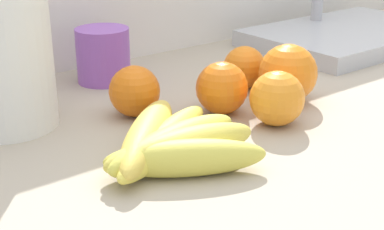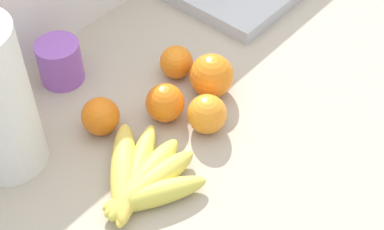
{
  "view_description": "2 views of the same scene",
  "coord_description": "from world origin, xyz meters",
  "px_view_note": "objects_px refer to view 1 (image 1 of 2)",
  "views": [
    {
      "loc": [
        -0.61,
        -0.47,
        1.18
      ],
      "look_at": [
        -0.25,
        -0.0,
        0.94
      ],
      "focal_mm": 52.12,
      "sensor_mm": 36.0,
      "label": 1
    },
    {
      "loc": [
        -0.66,
        -0.45,
        1.69
      ],
      "look_at": [
        -0.17,
        -0.02,
        0.99
      ],
      "focal_mm": 54.51,
      "sensor_mm": 36.0,
      "label": 2
    }
  ],
  "objects_px": {
    "orange_center": "(277,98)",
    "orange_back_left": "(244,67)",
    "banana_bunch": "(170,144)",
    "orange_front": "(222,88)",
    "orange_back_right": "(288,73)",
    "orange_right": "(134,91)",
    "sink_basin": "(349,34)",
    "mug": "(103,55)"
  },
  "relations": [
    {
      "from": "orange_center",
      "to": "orange_back_left",
      "type": "xyz_separation_m",
      "value": [
        0.07,
        0.13,
        -0.0
      ]
    },
    {
      "from": "banana_bunch",
      "to": "orange_front",
      "type": "relative_size",
      "value": 3.09
    },
    {
      "from": "banana_bunch",
      "to": "orange_back_right",
      "type": "relative_size",
      "value": 2.63
    },
    {
      "from": "orange_right",
      "to": "orange_front",
      "type": "relative_size",
      "value": 0.97
    },
    {
      "from": "orange_back_right",
      "to": "orange_back_left",
      "type": "height_order",
      "value": "orange_back_right"
    },
    {
      "from": "orange_back_left",
      "to": "orange_front",
      "type": "bearing_deg",
      "value": -148.44
    },
    {
      "from": "orange_back_left",
      "to": "sink_basin",
      "type": "bearing_deg",
      "value": 12.35
    },
    {
      "from": "orange_front",
      "to": "orange_back_left",
      "type": "relative_size",
      "value": 1.09
    },
    {
      "from": "orange_back_right",
      "to": "sink_basin",
      "type": "distance_m",
      "value": 0.39
    },
    {
      "from": "orange_back_right",
      "to": "banana_bunch",
      "type": "bearing_deg",
      "value": -167.48
    },
    {
      "from": "orange_back_left",
      "to": "mug",
      "type": "bearing_deg",
      "value": 133.58
    },
    {
      "from": "orange_back_left",
      "to": "mug",
      "type": "height_order",
      "value": "mug"
    },
    {
      "from": "sink_basin",
      "to": "mug",
      "type": "bearing_deg",
      "value": 171.01
    },
    {
      "from": "banana_bunch",
      "to": "orange_back_left",
      "type": "distance_m",
      "value": 0.28
    },
    {
      "from": "orange_back_right",
      "to": "orange_front",
      "type": "bearing_deg",
      "value": 167.73
    },
    {
      "from": "orange_center",
      "to": "orange_front",
      "type": "height_order",
      "value": "same"
    },
    {
      "from": "orange_center",
      "to": "orange_front",
      "type": "relative_size",
      "value": 1.0
    },
    {
      "from": "orange_center",
      "to": "mug",
      "type": "xyz_separation_m",
      "value": [
        -0.08,
        0.29,
        0.01
      ]
    },
    {
      "from": "sink_basin",
      "to": "mug",
      "type": "height_order",
      "value": "sink_basin"
    },
    {
      "from": "orange_right",
      "to": "orange_back_left",
      "type": "xyz_separation_m",
      "value": [
        0.19,
        -0.0,
        -0.0
      ]
    },
    {
      "from": "orange_front",
      "to": "orange_back_right",
      "type": "bearing_deg",
      "value": -12.27
    },
    {
      "from": "orange_right",
      "to": "orange_front",
      "type": "height_order",
      "value": "orange_front"
    },
    {
      "from": "orange_back_right",
      "to": "orange_back_left",
      "type": "bearing_deg",
      "value": 94.82
    },
    {
      "from": "orange_right",
      "to": "orange_back_left",
      "type": "distance_m",
      "value": 0.19
    },
    {
      "from": "sink_basin",
      "to": "orange_right",
      "type": "bearing_deg",
      "value": -172.36
    },
    {
      "from": "orange_back_right",
      "to": "orange_front",
      "type": "relative_size",
      "value": 1.18
    },
    {
      "from": "banana_bunch",
      "to": "sink_basin",
      "type": "height_order",
      "value": "sink_basin"
    },
    {
      "from": "orange_front",
      "to": "mug",
      "type": "distance_m",
      "value": 0.23
    },
    {
      "from": "orange_right",
      "to": "sink_basin",
      "type": "bearing_deg",
      "value": 7.64
    },
    {
      "from": "orange_center",
      "to": "orange_right",
      "type": "xyz_separation_m",
      "value": [
        -0.13,
        0.14,
        -0.0
      ]
    },
    {
      "from": "orange_back_right",
      "to": "orange_front",
      "type": "xyz_separation_m",
      "value": [
        -0.1,
        0.02,
        -0.01
      ]
    },
    {
      "from": "orange_back_right",
      "to": "sink_basin",
      "type": "height_order",
      "value": "sink_basin"
    },
    {
      "from": "orange_front",
      "to": "orange_back_left",
      "type": "height_order",
      "value": "orange_front"
    },
    {
      "from": "banana_bunch",
      "to": "orange_right",
      "type": "distance_m",
      "value": 0.15
    },
    {
      "from": "orange_center",
      "to": "orange_back_right",
      "type": "relative_size",
      "value": 0.85
    },
    {
      "from": "orange_back_right",
      "to": "orange_right",
      "type": "distance_m",
      "value": 0.22
    },
    {
      "from": "orange_front",
      "to": "mug",
      "type": "xyz_separation_m",
      "value": [
        -0.06,
        0.22,
        0.01
      ]
    },
    {
      "from": "orange_center",
      "to": "orange_back_right",
      "type": "distance_m",
      "value": 0.09
    },
    {
      "from": "orange_right",
      "to": "mug",
      "type": "bearing_deg",
      "value": 75.01
    },
    {
      "from": "orange_right",
      "to": "orange_center",
      "type": "bearing_deg",
      "value": -47.88
    },
    {
      "from": "orange_back_right",
      "to": "mug",
      "type": "relative_size",
      "value": 0.98
    },
    {
      "from": "orange_front",
      "to": "orange_back_left",
      "type": "bearing_deg",
      "value": 31.56
    }
  ]
}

